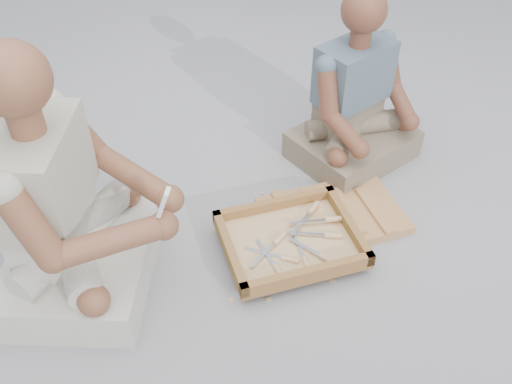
{
  "coord_description": "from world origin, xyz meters",
  "views": [
    {
      "loc": [
        -0.15,
        -1.36,
        1.72
      ],
      "look_at": [
        -0.07,
        0.21,
        0.3
      ],
      "focal_mm": 40.0,
      "sensor_mm": 36.0,
      "label": 1
    }
  ],
  "objects_px": {
    "craftsman": "(67,214)",
    "companion": "(355,107)",
    "carved_panel": "(333,216)",
    "tool_tray": "(290,241)"
  },
  "relations": [
    {
      "from": "craftsman",
      "to": "companion",
      "type": "xyz_separation_m",
      "value": [
        1.15,
        0.7,
        -0.06
      ]
    },
    {
      "from": "carved_panel",
      "to": "tool_tray",
      "type": "height_order",
      "value": "tool_tray"
    },
    {
      "from": "tool_tray",
      "to": "craftsman",
      "type": "height_order",
      "value": "craftsman"
    },
    {
      "from": "craftsman",
      "to": "companion",
      "type": "bearing_deg",
      "value": 126.87
    },
    {
      "from": "tool_tray",
      "to": "companion",
      "type": "distance_m",
      "value": 0.74
    },
    {
      "from": "carved_panel",
      "to": "craftsman",
      "type": "bearing_deg",
      "value": -165.15
    },
    {
      "from": "carved_panel",
      "to": "companion",
      "type": "xyz_separation_m",
      "value": [
        0.15,
        0.44,
        0.25
      ]
    },
    {
      "from": "carved_panel",
      "to": "companion",
      "type": "distance_m",
      "value": 0.53
    },
    {
      "from": "craftsman",
      "to": "companion",
      "type": "height_order",
      "value": "craftsman"
    },
    {
      "from": "tool_tray",
      "to": "carved_panel",
      "type": "bearing_deg",
      "value": 41.34
    }
  ]
}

